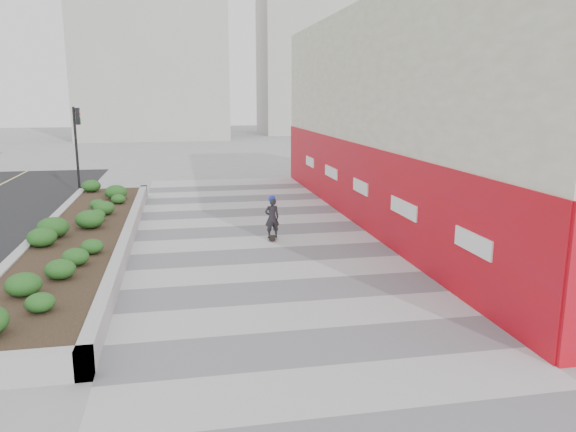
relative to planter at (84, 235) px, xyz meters
name	(u,v)px	position (x,y,z in m)	size (l,w,h in m)	color
ground	(300,319)	(5.50, -7.00, -0.42)	(160.00, 160.00, 0.00)	gray
walkway	(277,276)	(5.50, -4.00, -0.41)	(8.00, 36.00, 0.01)	#A8A8AD
building	(431,116)	(12.48, 1.98, 3.56)	(6.04, 24.08, 8.00)	#BCB7A0
planter	(84,235)	(0.00, 0.00, 0.00)	(3.00, 18.00, 0.90)	#9E9EA0
traffic_signal_near	(77,137)	(-1.73, 10.50, 2.34)	(0.33, 0.28, 4.20)	black
distant_bldg_north_l	(151,47)	(0.50, 48.00, 9.58)	(16.00, 12.00, 20.00)	#ADAAA3
distant_bldg_north_r	(317,36)	(20.50, 53.00, 11.58)	(14.00, 10.00, 24.00)	#ADAAA3
manhole_cover	(295,275)	(6.00, -4.00, -0.42)	(0.44, 0.44, 0.01)	#595654
skateboarder	(272,217)	(6.01, -0.18, 0.34)	(0.53, 0.74, 1.51)	beige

